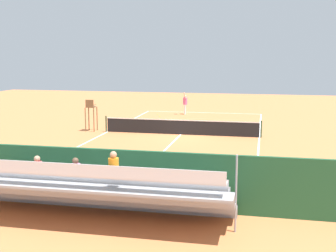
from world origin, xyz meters
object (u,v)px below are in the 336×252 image
at_px(tennis_net, 181,127).
at_px(bleacher_stand, 89,191).
at_px(tennis_player, 185,103).
at_px(umpire_chair, 91,112).
at_px(equipment_bag, 145,197).
at_px(tennis_ball_near, 157,114).
at_px(tennis_ball_far, 160,116).
at_px(tennis_racket, 179,114).
at_px(courtside_bench, 195,189).

distance_m(tennis_net, bleacher_stand, 15.36).
distance_m(tennis_net, tennis_player, 9.69).
height_order(umpire_chair, equipment_bag, umpire_chair).
distance_m(equipment_bag, tennis_ball_near, 22.76).
height_order(equipment_bag, tennis_ball_far, equipment_bag).
bearing_deg(tennis_ball_far, tennis_net, 112.60).
bearing_deg(tennis_ball_far, tennis_racket, -124.15).
bearing_deg(equipment_bag, tennis_player, -83.63).
distance_m(umpire_chair, tennis_racket, 10.38).
bearing_deg(tennis_racket, tennis_player, -167.02).
xyz_separation_m(tennis_racket, tennis_ball_far, (1.23, 1.82, 0.02)).
relative_size(courtside_bench, equipment_bag, 2.00).
bearing_deg(tennis_player, courtside_bench, 100.79).
bearing_deg(tennis_ball_near, tennis_player, -161.91).
relative_size(bleacher_stand, equipment_bag, 10.07).
bearing_deg(tennis_ball_far, tennis_player, -132.44).
bearing_deg(tennis_player, equipment_bag, 96.37).
xyz_separation_m(tennis_net, tennis_racket, (1.95, -9.45, -0.49)).
distance_m(umpire_chair, courtside_bench, 16.20).
height_order(tennis_ball_near, tennis_ball_far, same).
height_order(tennis_net, tennis_player, tennis_player).
bearing_deg(tennis_ball_far, equipment_bag, 101.66).
xyz_separation_m(bleacher_stand, tennis_player, (1.26, -24.93, 0.10)).
xyz_separation_m(umpire_chair, equipment_bag, (-7.36, 13.47, -1.13)).
height_order(courtside_bench, tennis_ball_far, courtside_bench).
bearing_deg(equipment_bag, tennis_racket, -82.26).
relative_size(equipment_bag, tennis_racket, 1.57).
xyz_separation_m(bleacher_stand, equipment_bag, (-1.30, -1.95, -0.74)).
xyz_separation_m(umpire_chair, tennis_ball_near, (-2.54, -8.76, -1.28)).
xyz_separation_m(umpire_chair, tennis_ball_far, (-3.02, -7.56, -1.28)).
relative_size(bleacher_stand, tennis_player, 4.70).
bearing_deg(umpire_chair, bleacher_stand, 111.44).
distance_m(bleacher_stand, tennis_ball_near, 24.46).
distance_m(tennis_player, tennis_ball_far, 2.81).
distance_m(bleacher_stand, tennis_ball_far, 23.21).
xyz_separation_m(equipment_bag, tennis_ball_far, (4.34, -21.04, -0.15)).
height_order(equipment_bag, tennis_racket, equipment_bag).
xyz_separation_m(umpire_chair, courtside_bench, (-9.15, 13.35, -0.76)).
bearing_deg(umpire_chair, tennis_ball_far, -111.78).
distance_m(tennis_net, courtside_bench, 13.60).
xyz_separation_m(umpire_chair, tennis_player, (-4.80, -9.50, -0.30)).
relative_size(tennis_net, tennis_player, 5.35).
bearing_deg(bleacher_stand, tennis_ball_near, -81.72).
height_order(tennis_racket, tennis_ball_far, tennis_ball_far).
bearing_deg(umpire_chair, tennis_ball_near, -106.14).
bearing_deg(bleacher_stand, equipment_bag, -123.73).
height_order(equipment_bag, tennis_player, tennis_player).
bearing_deg(courtside_bench, equipment_bag, 4.10).
distance_m(tennis_ball_near, tennis_ball_far, 1.30).
relative_size(tennis_player, tennis_ball_far, 29.18).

